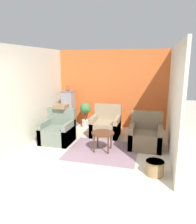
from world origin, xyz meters
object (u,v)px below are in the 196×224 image
(birdcage, at_px, (69,109))
(parrot, at_px, (68,88))
(armchair_middle, at_px, (106,126))
(potted_plant, at_px, (85,112))
(armchair_right, at_px, (145,137))
(armchair_left, at_px, (58,132))
(wicker_basket, at_px, (155,167))
(coffee_table, at_px, (103,135))

(birdcage, relative_size, parrot, 5.53)
(armchair_middle, height_order, potted_plant, armchair_middle)
(armchair_middle, bearing_deg, parrot, 155.79)
(armchair_right, relative_size, armchair_middle, 1.00)
(armchair_left, distance_m, armchair_middle, 1.47)
(wicker_basket, bearing_deg, coffee_table, 145.16)
(armchair_right, bearing_deg, armchair_middle, 151.11)
(birdcage, xyz_separation_m, wicker_basket, (2.94, -2.74, -0.44))
(armchair_right, relative_size, birdcage, 0.74)
(armchair_right, bearing_deg, wicker_basket, -79.89)
(birdcage, height_order, potted_plant, birdcage)
(coffee_table, relative_size, armchair_middle, 0.62)
(armchair_left, distance_m, potted_plant, 1.66)
(parrot, distance_m, potted_plant, 1.00)
(armchair_left, bearing_deg, wicker_basket, -24.31)
(coffee_table, distance_m, wicker_basket, 1.58)
(potted_plant, bearing_deg, wicker_basket, -50.05)
(armchair_middle, xyz_separation_m, wicker_basket, (1.47, -2.08, -0.14))
(birdcage, bearing_deg, coffee_table, -48.02)
(parrot, bearing_deg, coffee_table, -48.05)
(coffee_table, bearing_deg, wicker_basket, -34.84)
(birdcage, relative_size, wicker_basket, 3.27)
(potted_plant, height_order, wicker_basket, potted_plant)
(birdcage, height_order, wicker_basket, birdcage)
(birdcage, distance_m, parrot, 0.75)
(armchair_middle, distance_m, wicker_basket, 2.55)
(armchair_right, height_order, parrot, parrot)
(armchair_left, height_order, parrot, parrot)
(birdcage, bearing_deg, armchair_right, -26.34)
(armchair_right, relative_size, parrot, 4.09)
(armchair_left, bearing_deg, armchair_right, 5.10)
(wicker_basket, bearing_deg, parrot, 137.02)
(parrot, height_order, wicker_basket, parrot)
(potted_plant, bearing_deg, parrot, -173.79)
(coffee_table, distance_m, armchair_middle, 1.21)
(armchair_left, xyz_separation_m, wicker_basket, (2.64, -1.19, -0.14))
(armchair_middle, distance_m, birdcage, 1.65)
(coffee_table, bearing_deg, armchair_right, 26.81)
(potted_plant, xyz_separation_m, wicker_basket, (2.35, -2.81, -0.38))
(armchair_right, distance_m, armchair_middle, 1.39)
(armchair_right, xyz_separation_m, wicker_basket, (0.25, -1.41, -0.14))
(armchair_middle, bearing_deg, armchair_left, -143.13)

